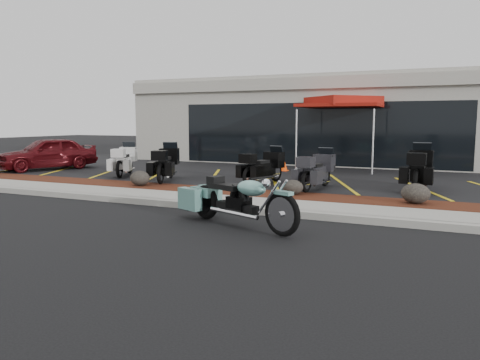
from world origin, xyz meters
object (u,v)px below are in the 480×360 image
at_px(parked_car, 47,153).
at_px(traffic_cone, 284,164).
at_px(hero_cruiser, 282,208).
at_px(touring_white, 129,157).
at_px(popup_canopy, 342,104).

relative_size(parked_car, traffic_cone, 7.35).
distance_m(hero_cruiser, touring_white, 10.04).
height_order(hero_cruiser, traffic_cone, hero_cruiser).
xyz_separation_m(traffic_cone, popup_canopy, (1.85, 1.61, 2.32)).
relative_size(hero_cruiser, parked_car, 0.81).
bearing_deg(popup_canopy, hero_cruiser, -103.87).
height_order(hero_cruiser, parked_car, parked_car).
bearing_deg(hero_cruiser, parked_car, 175.81).
xyz_separation_m(touring_white, parked_car, (-3.81, -0.19, 0.06)).
height_order(touring_white, traffic_cone, touring_white).
relative_size(hero_cruiser, popup_canopy, 0.77).
bearing_deg(traffic_cone, hero_cruiser, -71.55).
bearing_deg(traffic_cone, popup_canopy, 41.04).
height_order(hero_cruiser, popup_canopy, popup_canopy).
relative_size(touring_white, parked_car, 0.53).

